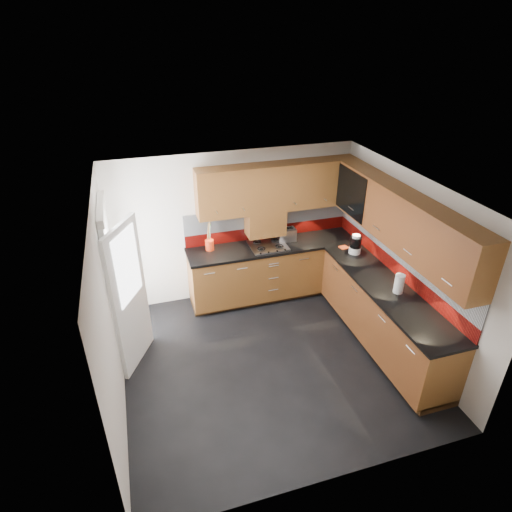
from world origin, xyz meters
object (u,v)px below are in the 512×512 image
object	(u,v)px
food_processor	(355,245)
utensil_pot	(210,244)
gas_hob	(268,245)
toaster	(286,235)

from	to	relation	value
food_processor	utensil_pot	bearing A→B (deg)	160.37
gas_hob	utensil_pot	world-z (taller)	utensil_pot
toaster	food_processor	xyz separation A→B (m)	(0.85, -0.70, 0.04)
gas_hob	utensil_pot	distance (m)	0.91
utensil_pot	toaster	bearing A→B (deg)	-2.19
toaster	utensil_pot	bearing A→B (deg)	177.81
gas_hob	toaster	size ratio (longest dim) A/B	1.96
utensil_pot	gas_hob	bearing A→B (deg)	-9.96
utensil_pot	toaster	xyz separation A→B (m)	(1.23, -0.05, -0.00)
utensil_pot	toaster	size ratio (longest dim) A/B	1.62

